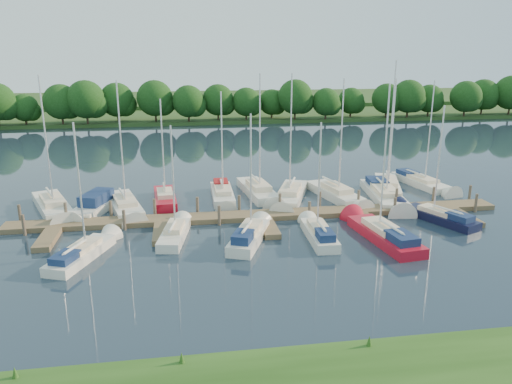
{
  "coord_description": "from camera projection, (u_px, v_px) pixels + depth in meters",
  "views": [
    {
      "loc": [
        -6.3,
        -30.02,
        13.25
      ],
      "look_at": [
        -0.51,
        8.0,
        2.2
      ],
      "focal_mm": 35.0,
      "sensor_mm": 36.0,
      "label": 1
    }
  ],
  "objects": [
    {
      "name": "sailboat_n_8",
      "position": [
        385.0,
        196.0,
        45.49
      ],
      "size": [
        3.49,
        10.31,
        12.83
      ],
      "rotation": [
        0.0,
        0.0,
        3.02
      ],
      "color": "silver",
      "rests_on": "ground"
    },
    {
      "name": "sailboat_n_5",
      "position": [
        259.0,
        193.0,
        46.64
      ],
      "size": [
        3.14,
        9.21,
        11.7
      ],
      "rotation": [
        0.0,
        0.0,
        3.27
      ],
      "color": "silver",
      "rests_on": "ground"
    },
    {
      "name": "sailboat_n_6",
      "position": [
        290.0,
        197.0,
        45.38
      ],
      "size": [
        4.8,
        9.15,
        11.75
      ],
      "rotation": [
        0.0,
        0.0,
        2.78
      ],
      "color": "silver",
      "rests_on": "ground"
    },
    {
      "name": "sailboat_s_5",
      "position": [
        437.0,
        217.0,
        39.9
      ],
      "size": [
        4.27,
        7.27,
        9.49
      ],
      "rotation": [
        0.0,
        0.0,
        0.43
      ],
      "color": "black",
      "rests_on": "ground"
    },
    {
      "name": "motorboat",
      "position": [
        96.0,
        207.0,
        42.16
      ],
      "size": [
        4.0,
        7.24,
        2.01
      ],
      "rotation": [
        0.0,
        0.0,
        2.8
      ],
      "color": "silver",
      "rests_on": "ground"
    },
    {
      "name": "sailboat_n_4",
      "position": [
        223.0,
        195.0,
        45.73
      ],
      "size": [
        1.98,
        7.91,
        10.13
      ],
      "rotation": [
        0.0,
        0.0,
        3.13
      ],
      "color": "silver",
      "rests_on": "ground"
    },
    {
      "name": "sailboat_s_1",
      "position": [
        175.0,
        234.0,
        36.31
      ],
      "size": [
        2.48,
        6.65,
        8.57
      ],
      "rotation": [
        0.0,
        0.0,
        -0.17
      ],
      "color": "silver",
      "rests_on": "ground"
    },
    {
      "name": "sailboat_n_3",
      "position": [
        165.0,
        200.0,
        44.56
      ],
      "size": [
        2.24,
        7.51,
        9.61
      ],
      "rotation": [
        0.0,
        0.0,
        3.22
      ],
      "color": "#AD1022",
      "rests_on": "ground"
    },
    {
      "name": "sailboat_n_2",
      "position": [
        125.0,
        207.0,
        42.47
      ],
      "size": [
        4.01,
        9.02,
        11.29
      ],
      "rotation": [
        0.0,
        0.0,
        3.4
      ],
      "color": "silver",
      "rests_on": "ground"
    },
    {
      "name": "sailboat_n_9",
      "position": [
        388.0,
        188.0,
        48.47
      ],
      "size": [
        4.29,
        8.7,
        11.06
      ],
      "rotation": [
        0.0,
        0.0,
        2.82
      ],
      "color": "silver",
      "rests_on": "ground"
    },
    {
      "name": "ground",
      "position": [
        282.0,
        256.0,
        33.09
      ],
      "size": [
        260.0,
        260.0,
        0.0
      ],
      "primitive_type": "plane",
      "color": "#1A2634",
      "rests_on": "ground"
    },
    {
      "name": "sailboat_s_3",
      "position": [
        319.0,
        235.0,
        36.06
      ],
      "size": [
        1.76,
        6.73,
        8.81
      ],
      "rotation": [
        0.0,
        0.0,
        -0.03
      ],
      "color": "silver",
      "rests_on": "ground"
    },
    {
      "name": "sailboat_s_0",
      "position": [
        83.0,
        253.0,
        32.79
      ],
      "size": [
        3.85,
        7.18,
        9.23
      ],
      "rotation": [
        0.0,
        0.0,
        -0.38
      ],
      "color": "silver",
      "rests_on": "ground"
    },
    {
      "name": "dock",
      "position": [
        264.0,
        218.0,
        39.98
      ],
      "size": [
        40.0,
        6.0,
        0.4
      ],
      "color": "brown",
      "rests_on": "ground"
    },
    {
      "name": "sailboat_s_2",
      "position": [
        250.0,
        237.0,
        35.56
      ],
      "size": [
        3.87,
        7.17,
        9.52
      ],
      "rotation": [
        0.0,
        0.0,
        -0.38
      ],
      "color": "silver",
      "rests_on": "ground"
    },
    {
      "name": "distant_hill",
      "position": [
        204.0,
        100.0,
        127.91
      ],
      "size": [
        220.0,
        40.0,
        1.4
      ],
      "primitive_type": "cube",
      "color": "#2F5123",
      "rests_on": "ground"
    },
    {
      "name": "far_shore",
      "position": [
        210.0,
        113.0,
        104.27
      ],
      "size": [
        180.0,
        30.0,
        0.6
      ],
      "primitive_type": "cube",
      "color": "#294319",
      "rests_on": "ground"
    },
    {
      "name": "sailboat_n_0",
      "position": [
        53.0,
        208.0,
        42.21
      ],
      "size": [
        5.0,
        9.12,
        11.77
      ],
      "rotation": [
        0.0,
        0.0,
        3.53
      ],
      "color": "silver",
      "rests_on": "ground"
    },
    {
      "name": "sailboat_n_7",
      "position": [
        337.0,
        196.0,
        45.76
      ],
      "size": [
        3.7,
        8.87,
        11.32
      ],
      "rotation": [
        0.0,
        0.0,
        3.37
      ],
      "color": "silver",
      "rests_on": "ground"
    },
    {
      "name": "sailboat_n_10",
      "position": [
        422.0,
        183.0,
        49.96
      ],
      "size": [
        3.47,
        8.67,
        10.78
      ],
      "rotation": [
        0.0,
        0.0,
        3.35
      ],
      "color": "silver",
      "rests_on": "ground"
    },
    {
      "name": "treeline",
      "position": [
        202.0,
        102.0,
        90.77
      ],
      "size": [
        146.65,
        9.73,
        7.97
      ],
      "color": "#38281C",
      "rests_on": "ground"
    },
    {
      "name": "sailboat_s_4",
      "position": [
        382.0,
        235.0,
        36.0
      ],
      "size": [
        3.13,
        9.07,
        11.44
      ],
      "rotation": [
        0.0,
        0.0,
        0.13
      ],
      "color": "#AD1022",
      "rests_on": "ground"
    },
    {
      "name": "mooring_pilings",
      "position": [
        261.0,
        209.0,
        40.94
      ],
      "size": [
        38.24,
        2.84,
        2.0
      ],
      "color": "#473D33",
      "rests_on": "ground"
    }
  ]
}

